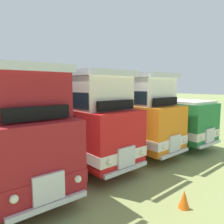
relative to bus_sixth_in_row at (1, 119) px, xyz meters
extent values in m
cube|color=maroon|center=(0.00, -0.12, -0.66)|extent=(2.64, 10.41, 2.30)
cube|color=maroon|center=(0.00, -0.12, -1.26)|extent=(2.68, 10.45, 0.44)
cube|color=#19232D|center=(0.00, 0.28, -0.06)|extent=(2.64, 8.01, 0.76)
cube|color=#19232D|center=(-0.07, -5.24, -0.01)|extent=(2.20, 0.13, 0.90)
cube|color=silver|center=(-0.07, -5.35, -1.26)|extent=(0.90, 0.13, 0.80)
cube|color=silver|center=(-0.07, -5.38, -1.76)|extent=(2.30, 0.17, 0.16)
sphere|color=#EAEACC|center=(0.83, -5.38, -1.26)|extent=(0.22, 0.22, 0.22)
sphere|color=#EAEACC|center=(-0.97, -5.35, -1.26)|extent=(0.22, 0.22, 0.22)
cube|color=silver|center=(-0.07, -4.80, 2.04)|extent=(2.40, 0.13, 0.24)
cube|color=silver|center=(1.20, 0.12, 2.04)|extent=(0.23, 9.48, 0.24)
cube|color=black|center=(-0.06, -4.75, 0.74)|extent=(1.90, 0.15, 0.40)
cylinder|color=black|center=(1.10, -3.72, -1.84)|extent=(0.29, 1.04, 1.04)
cylinder|color=silver|center=(1.25, -3.72, -1.84)|extent=(0.02, 0.36, 0.36)
cylinder|color=black|center=(1.19, 3.26, -1.84)|extent=(0.29, 1.04, 1.04)
cylinder|color=silver|center=(1.34, 3.25, -1.84)|extent=(0.02, 0.36, 0.36)
cube|color=red|center=(3.21, 0.38, -0.66)|extent=(2.72, 10.43, 2.30)
cube|color=silver|center=(3.21, 0.38, -1.26)|extent=(2.76, 10.47, 0.44)
cube|color=#19232D|center=(3.20, 0.78, -0.06)|extent=(2.70, 8.03, 0.76)
cube|color=#19232D|center=(3.32, -4.75, -0.01)|extent=(2.20, 0.15, 0.90)
cube|color=silver|center=(3.33, -4.86, -1.26)|extent=(0.90, 0.14, 0.80)
cube|color=silver|center=(3.33, -4.89, -1.76)|extent=(2.30, 0.19, 0.16)
sphere|color=#EAEACC|center=(4.23, -4.85, -1.26)|extent=(0.22, 0.22, 0.22)
sphere|color=#EAEACC|center=(2.43, -4.89, -1.26)|extent=(0.22, 0.22, 0.22)
cube|color=silver|center=(3.21, 0.63, 1.24)|extent=(2.60, 9.53, 1.50)
cube|color=silver|center=(3.31, -4.31, 2.04)|extent=(2.40, 0.15, 0.24)
cube|color=silver|center=(3.11, 4.87, 2.04)|extent=(2.40, 0.15, 0.24)
cube|color=silver|center=(4.41, 0.66, 2.04)|extent=(0.30, 9.48, 0.24)
cube|color=silver|center=(2.01, 0.60, 2.04)|extent=(0.30, 9.48, 0.24)
cube|color=#19232D|center=(3.21, 0.63, 0.94)|extent=(2.64, 9.43, 0.64)
cube|color=black|center=(3.31, -4.26, 0.74)|extent=(1.90, 0.16, 0.40)
cylinder|color=black|center=(4.44, -3.18, -1.84)|extent=(0.30, 1.05, 1.04)
cylinder|color=silver|center=(4.59, -3.18, -1.84)|extent=(0.03, 0.36, 0.36)
cylinder|color=black|center=(2.14, -3.23, -1.84)|extent=(0.30, 1.05, 1.04)
cylinder|color=silver|center=(1.99, -3.24, -1.84)|extent=(0.03, 0.36, 0.36)
cylinder|color=black|center=(4.29, 3.79, -1.84)|extent=(0.30, 1.05, 1.04)
cylinder|color=silver|center=(4.44, 3.79, -1.84)|extent=(0.03, 0.36, 0.36)
cylinder|color=black|center=(1.99, 3.74, -1.84)|extent=(0.30, 1.05, 1.04)
cylinder|color=silver|center=(1.84, 3.74, -1.84)|extent=(0.03, 0.36, 0.36)
cube|color=orange|center=(6.43, 0.33, -0.66)|extent=(2.72, 10.41, 2.30)
cube|color=white|center=(6.43, 0.33, -1.26)|extent=(2.76, 10.45, 0.44)
cube|color=#19232D|center=(6.42, 0.73, -0.06)|extent=(2.70, 8.01, 0.76)
cube|color=#19232D|center=(6.54, -4.79, -0.01)|extent=(2.20, 0.15, 0.90)
cube|color=silver|center=(6.54, -4.90, -1.26)|extent=(0.90, 0.14, 0.80)
cube|color=silver|center=(6.54, -4.93, -1.76)|extent=(2.30, 0.19, 0.16)
sphere|color=#EAEACC|center=(7.44, -4.89, -1.26)|extent=(0.22, 0.22, 0.22)
sphere|color=#EAEACC|center=(5.64, -4.93, -1.26)|extent=(0.22, 0.22, 0.22)
cube|color=white|center=(6.42, 0.58, 1.24)|extent=(2.60, 9.51, 1.50)
cube|color=silver|center=(6.53, -4.35, 2.04)|extent=(2.40, 0.15, 0.24)
cube|color=silver|center=(6.33, 4.81, 2.04)|extent=(2.40, 0.15, 0.24)
cube|color=silver|center=(7.62, 0.60, 2.04)|extent=(0.30, 9.46, 0.24)
cube|color=silver|center=(5.22, 0.55, 2.04)|extent=(0.30, 9.46, 0.24)
cube|color=#19232D|center=(6.42, 0.58, 0.94)|extent=(2.64, 9.41, 0.64)
cube|color=black|center=(6.52, -4.30, 0.74)|extent=(1.90, 0.16, 0.40)
cylinder|color=black|center=(7.65, -3.23, -1.84)|extent=(0.30, 1.05, 1.04)
cylinder|color=silver|center=(7.80, -3.23, -1.84)|extent=(0.03, 0.36, 0.36)
cylinder|color=black|center=(5.35, -3.28, -1.84)|extent=(0.30, 1.05, 1.04)
cylinder|color=silver|center=(5.20, -3.28, -1.84)|extent=(0.03, 0.36, 0.36)
cylinder|color=black|center=(7.50, 3.73, -1.84)|extent=(0.30, 1.05, 1.04)
cylinder|color=silver|center=(7.65, 3.73, -1.84)|extent=(0.03, 0.36, 0.36)
cylinder|color=black|center=(5.20, 3.68, -1.84)|extent=(0.30, 1.05, 1.04)
cylinder|color=silver|center=(5.05, 3.68, -1.84)|extent=(0.03, 0.36, 0.36)
cube|color=#237538|center=(9.64, -0.01, -0.66)|extent=(2.77, 10.36, 2.30)
cube|color=silver|center=(9.64, -0.01, -1.26)|extent=(2.81, 10.41, 0.44)
cube|color=#19232D|center=(9.65, 0.39, -0.06)|extent=(2.74, 7.97, 0.76)
cube|color=#19232D|center=(9.51, -5.10, -0.01)|extent=(2.20, 0.16, 0.90)
cube|color=silver|center=(9.50, -5.21, -1.26)|extent=(0.90, 0.14, 0.80)
cube|color=silver|center=(9.50, -5.24, -1.76)|extent=(2.30, 0.20, 0.16)
sphere|color=#EAEACC|center=(10.40, -5.25, -1.26)|extent=(0.22, 0.22, 0.22)
sphere|color=#EAEACC|center=(8.60, -5.20, -1.26)|extent=(0.22, 0.22, 0.22)
cube|color=silver|center=(9.64, -0.01, 0.56)|extent=(2.72, 9.96, 0.14)
cylinder|color=black|center=(10.70, -3.59, -1.84)|extent=(0.31, 1.05, 1.04)
cylinder|color=silver|center=(10.85, -3.60, -1.84)|extent=(0.03, 0.36, 0.36)
cylinder|color=black|center=(8.40, -3.53, -1.84)|extent=(0.31, 1.05, 1.04)
cylinder|color=silver|center=(8.25, -3.53, -1.84)|extent=(0.03, 0.36, 0.36)
cylinder|color=black|center=(10.88, 3.31, -1.84)|extent=(0.31, 1.05, 1.04)
cylinder|color=silver|center=(11.03, 3.30, -1.84)|extent=(0.03, 0.36, 0.36)
cylinder|color=black|center=(8.58, 3.37, -1.84)|extent=(0.31, 1.05, 1.04)
cylinder|color=silver|center=(8.43, 3.37, -1.84)|extent=(0.03, 0.36, 0.36)
cone|color=orange|center=(3.56, -7.28, -2.06)|extent=(0.36, 0.36, 0.59)
cylinder|color=#8C704C|center=(2.07, 10.04, -1.83)|extent=(0.08, 0.08, 1.05)
cylinder|color=#8C704C|center=(12.64, 10.04, -1.83)|extent=(0.08, 0.08, 1.05)
camera|label=1|loc=(-2.28, -10.69, 1.51)|focal=34.09mm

